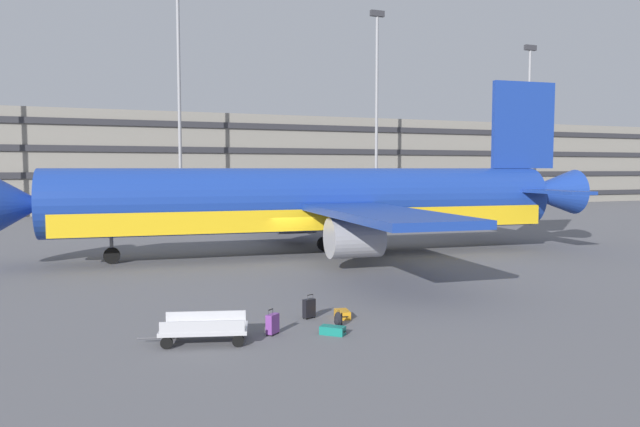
% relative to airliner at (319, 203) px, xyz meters
% --- Properties ---
extents(ground_plane, '(600.00, 600.00, 0.00)m').
position_rel_airliner_xyz_m(ground_plane, '(-2.27, -1.35, -3.19)').
color(ground_plane, '#5B5B60').
extents(terminal_structure, '(169.46, 18.88, 12.06)m').
position_rel_airliner_xyz_m(terminal_structure, '(-2.27, 48.33, 2.84)').
color(terminal_structure, gray).
rests_on(terminal_structure, ground_plane).
extents(airliner, '(37.02, 29.83, 11.06)m').
position_rel_airliner_xyz_m(airliner, '(0.00, 0.00, 0.00)').
color(airliner, navy).
rests_on(airliner, ground_plane).
extents(light_mast_center_left, '(1.80, 0.50, 24.21)m').
position_rel_airliner_xyz_m(light_mast_center_left, '(-3.47, 32.92, 10.64)').
color(light_mast_center_left, gray).
rests_on(light_mast_center_left, ground_plane).
extents(light_mast_center_right, '(1.80, 0.50, 24.47)m').
position_rel_airliner_xyz_m(light_mast_center_right, '(20.45, 32.92, 10.77)').
color(light_mast_center_right, gray).
rests_on(light_mast_center_right, ground_plane).
extents(light_mast_right, '(1.80, 0.50, 22.06)m').
position_rel_airliner_xyz_m(light_mast_right, '(43.74, 32.92, 9.53)').
color(light_mast_right, gray).
rests_on(light_mast_right, ground_plane).
extents(suitcase_small, '(0.49, 0.35, 0.87)m').
position_rel_airliner_xyz_m(suitcase_small, '(-6.05, -14.49, -2.82)').
color(suitcase_small, black).
rests_on(suitcase_small, ground_plane).
extents(suitcase_laid_flat, '(0.57, 0.80, 0.28)m').
position_rel_airliner_xyz_m(suitcase_laid_flat, '(-4.93, -14.86, -3.05)').
color(suitcase_laid_flat, orange).
rests_on(suitcase_laid_flat, ground_plane).
extents(suitcase_black, '(0.84, 0.82, 0.27)m').
position_rel_airliner_xyz_m(suitcase_black, '(-6.07, -16.70, -3.06)').
color(suitcase_black, '#147266').
rests_on(suitcase_black, ground_plane).
extents(suitcase_orange, '(0.51, 0.49, 0.81)m').
position_rel_airliner_xyz_m(suitcase_orange, '(-7.85, -16.00, -2.84)').
color(suitcase_orange, '#72388C').
rests_on(suitcase_orange, ground_plane).
extents(backpack_red, '(0.31, 0.36, 0.55)m').
position_rel_airliner_xyz_m(backpack_red, '(-5.52, -15.85, -2.95)').
color(backpack_red, black).
rests_on(backpack_red, ground_plane).
extents(baggage_cart, '(3.36, 1.96, 0.82)m').
position_rel_airliner_xyz_m(baggage_cart, '(-10.04, -16.08, -2.77)').
color(baggage_cart, '#B7B7BC').
rests_on(baggage_cart, ground_plane).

